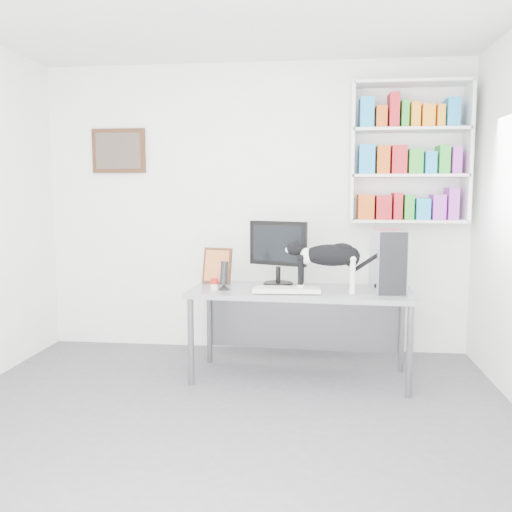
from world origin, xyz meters
name	(u,v)px	position (x,y,z in m)	size (l,w,h in m)	color
room	(215,218)	(0.00, 0.00, 1.35)	(4.01, 4.01, 2.70)	#5A5A5F
bookshelf	(409,153)	(1.40, 1.85, 1.85)	(1.03, 0.28, 1.24)	silver
wall_art	(119,151)	(-1.30, 1.97, 1.90)	(0.52, 0.04, 0.42)	#4E2C19
desk	(300,334)	(0.47, 1.15, 0.36)	(1.75, 0.68, 0.73)	gray
monitor	(278,253)	(0.28, 1.36, 1.00)	(0.51, 0.25, 0.55)	black
keyboard	(287,290)	(0.37, 1.02, 0.75)	(0.52, 0.20, 0.04)	beige
pc_tower	(387,260)	(1.15, 1.19, 0.97)	(0.22, 0.49, 0.49)	#ACACB1
speaker	(224,275)	(-0.13, 1.09, 0.85)	(0.10, 0.10, 0.24)	black
leaning_print	(217,265)	(-0.24, 1.39, 0.89)	(0.25, 0.10, 0.32)	#4E2C19
soup_can	(214,284)	(-0.21, 1.08, 0.77)	(0.06, 0.06, 0.09)	#AC0E0F
cat	(329,268)	(0.69, 1.04, 0.93)	(0.64, 0.17, 0.39)	black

